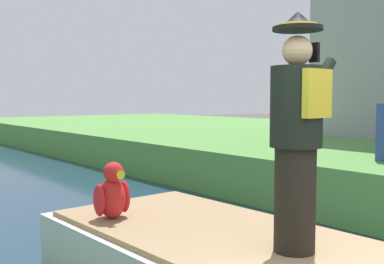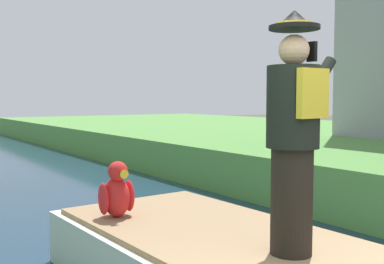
# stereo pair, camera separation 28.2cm
# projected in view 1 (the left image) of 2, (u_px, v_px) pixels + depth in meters

# --- Properties ---
(person_pirate) EXTENTS (0.61, 0.42, 1.85)m
(person_pirate) POSITION_uv_depth(u_px,v_px,m) (297.00, 133.00, 3.58)
(person_pirate) COLOR black
(person_pirate) RESTS_ON boat
(parrot_plush) EXTENTS (0.36, 0.35, 0.57)m
(parrot_plush) POSITION_uv_depth(u_px,v_px,m) (112.00, 194.00, 4.63)
(parrot_plush) COLOR red
(parrot_plush) RESTS_ON boat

